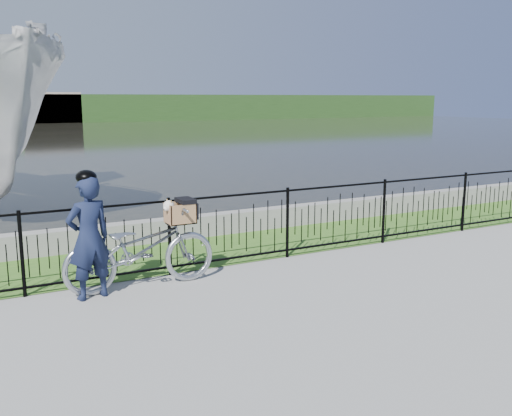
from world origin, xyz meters
TOP-DOWN VIEW (x-y plane):
  - ground at (0.00, 0.00)m, footprint 120.00×120.00m
  - grass_strip at (0.00, 2.60)m, footprint 60.00×2.00m
  - water at (0.00, 33.00)m, footprint 120.00×120.00m
  - quay_wall at (0.00, 3.60)m, footprint 60.00×0.30m
  - fence at (0.00, 1.60)m, footprint 14.00×0.06m
  - far_building_right at (6.00, 58.50)m, footprint 6.00×3.00m
  - bicycle_rig at (-1.53, 1.24)m, footprint 2.08×0.73m
  - cyclist at (-2.24, 1.14)m, footprint 0.65×0.51m

SIDE VIEW (x-z plane):
  - ground at x=0.00m, z-range 0.00..0.00m
  - water at x=0.00m, z-range 0.00..0.00m
  - grass_strip at x=0.00m, z-range 0.00..0.01m
  - quay_wall at x=0.00m, z-range 0.00..0.40m
  - bicycle_rig at x=-1.53m, z-range -0.05..1.16m
  - fence at x=0.00m, z-range 0.00..1.15m
  - cyclist at x=-2.24m, z-range -0.01..1.66m
  - far_building_right at x=6.00m, z-range 0.00..3.20m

